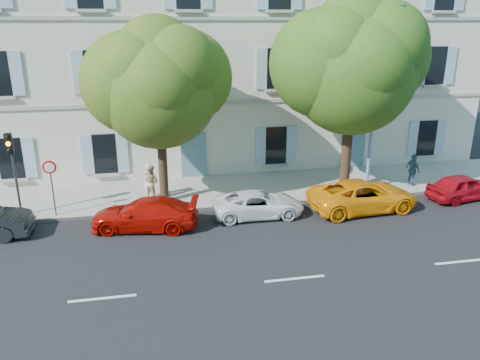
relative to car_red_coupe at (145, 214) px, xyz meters
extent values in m
plane|color=black|center=(4.72, -0.86, -0.61)|extent=(90.00, 90.00, 0.00)
cube|color=#A09E96|center=(4.72, 3.59, -0.54)|extent=(36.00, 4.50, 0.15)
cube|color=#9E998E|center=(4.72, 1.42, -0.53)|extent=(36.00, 0.16, 0.16)
cube|color=beige|center=(4.72, 9.34, 5.39)|extent=(28.00, 7.00, 12.00)
imported|color=#AA0B04|center=(0.00, 0.00, 0.00)|extent=(4.47, 2.45, 1.23)
imported|color=white|center=(4.71, 0.38, -0.08)|extent=(3.89, 1.83, 1.07)
imported|color=#FF970A|center=(9.34, 0.17, 0.05)|extent=(4.95, 2.59, 1.33)
imported|color=#A90A15|center=(14.48, 0.52, -0.02)|extent=(3.70, 2.00, 1.20)
cylinder|color=#3A2819|center=(0.86, 2.47, 1.10)|extent=(0.39, 0.39, 3.14)
ellipsoid|color=#4E6E1C|center=(0.86, 2.47, 4.56)|extent=(5.02, 5.02, 5.52)
cylinder|color=#3A2819|center=(9.38, 2.31, 1.28)|extent=(0.46, 0.46, 3.49)
ellipsoid|color=#3F6D1B|center=(9.38, 2.31, 5.16)|extent=(5.67, 5.67, 6.24)
cylinder|color=#383A3D|center=(-5.10, 1.97, 1.00)|extent=(0.10, 0.10, 2.94)
cube|color=black|center=(-5.10, 1.82, 2.67)|extent=(0.29, 0.24, 0.83)
sphere|color=orange|center=(-5.10, 1.71, 2.69)|extent=(0.18, 0.18, 0.18)
cylinder|color=#383A3D|center=(-3.69, 1.71, 0.55)|extent=(0.06, 0.06, 2.02)
cylinder|color=red|center=(-3.69, 1.68, 1.65)|extent=(0.55, 0.05, 0.55)
cylinder|color=#7293BF|center=(10.45, 2.11, 3.73)|extent=(0.17, 0.17, 8.38)
cylinder|color=#7293BF|center=(10.45, 1.37, 7.92)|extent=(0.38, 1.46, 0.10)
cube|color=#383A3D|center=(10.45, 0.64, 7.76)|extent=(0.35, 0.51, 0.19)
imported|color=white|center=(0.17, 3.09, 0.35)|extent=(0.70, 0.69, 1.63)
imported|color=#D0B485|center=(0.28, 2.88, 0.34)|extent=(0.99, 0.95, 1.62)
imported|color=#445D7C|center=(12.95, 2.35, 0.33)|extent=(0.56, 0.99, 1.59)
camera|label=1|loc=(0.48, -17.52, 7.26)|focal=35.00mm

